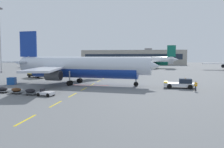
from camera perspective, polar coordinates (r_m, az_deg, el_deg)
The scene contains 13 objects.
ground at distance 65.78m, azimuth 17.48°, elevation -1.15°, with size 400.00×400.00×0.00m, color slate.
apron_paint_markings at distance 65.27m, azimuth -1.86°, elevation -0.98°, with size 8.00×98.52×0.01m.
airliner_foreground at distance 49.59m, azimuth -8.13°, elevation 1.85°, with size 34.80×34.32×12.20m.
pushback_tug at distance 45.61m, azimuth 17.37°, elevation -2.37°, with size 6.31×3.78×2.08m.
airliner_mid_left at distance 123.72m, azimuth 8.70°, elevation 3.38°, with size 35.68×35.45×12.51m.
airliner_far_center at distance 142.34m, azimuth -16.91°, elevation 3.09°, with size 28.18×26.64×10.39m.
catering_truck at distance 68.84m, azimuth -18.70°, elevation 0.44°, with size 7.26×5.58×3.14m.
fuel_service_truck at distance 71.45m, azimuth -12.66°, elevation 0.70°, with size 6.04×7.08×3.14m.
baggage_train at distance 39.27m, azimuth -21.96°, elevation -4.10°, with size 11.61×4.22×1.14m.
ground_crew_worker at distance 42.53m, azimuth 20.86°, elevation -2.78°, with size 0.50×0.62×1.76m.
uld_cargo_container at distance 54.08m, azimuth -24.51°, elevation -1.64°, with size 1.88×1.85×1.60m.
apron_light_mast_near at distance 96.80m, azimuth -27.00°, elevation 9.50°, with size 1.80×1.80×24.98m.
terminal_satellite at distance 183.76m, azimuth 5.47°, elevation 4.30°, with size 82.41×21.71×13.35m.
Camera 1 is at (29.28, -24.61, 6.11)m, focal length 35.34 mm.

